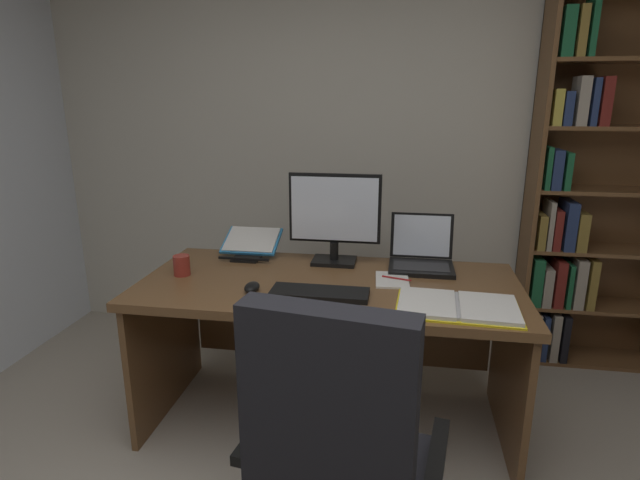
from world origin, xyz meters
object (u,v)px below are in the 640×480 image
keyboard (320,293)px  pen (397,278)px  open_binder (457,306)px  bookshelf (586,202)px  reading_stand_with_book (251,243)px  coffee_mug (182,265)px  laptop (421,257)px  desk (331,313)px  monitor (335,219)px  office_chair (338,479)px  computer_mouse (252,287)px  notepad (392,280)px

keyboard → pen: bearing=35.9°
open_binder → pen: bearing=134.2°
bookshelf → reading_stand_with_book: bearing=-163.9°
coffee_mug → bookshelf: bearing=23.6°
open_binder → pen: (-0.25, 0.28, 0.00)m
laptop → pen: size_ratio=2.24×
desk → pen: 0.37m
keyboard → pen: size_ratio=3.00×
bookshelf → laptop: size_ratio=6.69×
monitor → coffee_mug: (-0.69, -0.31, -0.18)m
office_chair → laptop: office_chair is taller
laptop → reading_stand_with_book: size_ratio=1.05×
desk → computer_mouse: size_ratio=16.71×
bookshelf → laptop: bookshelf is taller
bookshelf → pen: bookshelf is taller
desk → open_binder: (0.55, -0.31, 0.21)m
bookshelf → coffee_mug: bearing=-156.4°
keyboard → open_binder: size_ratio=0.84×
desk → office_chair: 1.00m
bookshelf → notepad: 1.36m
office_chair → computer_mouse: bearing=131.9°
laptop → reading_stand_with_book: (-0.90, 0.06, 0.01)m
laptop → notepad: (-0.14, -0.23, -0.05)m
monitor → reading_stand_with_book: size_ratio=1.55×
desk → keyboard: 0.33m
open_binder → reading_stand_with_book: bearing=154.1°
keyboard → reading_stand_with_book: bearing=131.6°
office_chair → monitor: (-0.18, 1.18, 0.53)m
notepad → pen: pen is taller
office_chair → pen: bearing=90.1°
office_chair → coffee_mug: (-0.87, 0.88, 0.34)m
desk → pen: (0.31, -0.02, 0.21)m
computer_mouse → reading_stand_with_book: (-0.16, 0.52, 0.04)m
desk → coffee_mug: coffee_mug is taller
reading_stand_with_book → office_chair: bearing=-62.9°
notepad → office_chair: bearing=-97.5°
notepad → pen: 0.02m
desk → bookshelf: (1.35, 0.79, 0.44)m
desk → office_chair: bearing=-80.7°
laptop → open_binder: size_ratio=0.63×
monitor → laptop: size_ratio=1.47×
reading_stand_with_book → pen: size_ratio=2.13×
laptop → notepad: bearing=-120.9°
monitor → notepad: (0.30, -0.22, -0.23)m
desk → keyboard: size_ratio=4.14×
bookshelf → pen: size_ratio=15.00×
keyboard → reading_stand_with_book: reading_stand_with_book is taller
office_chair → keyboard: office_chair is taller
office_chair → coffee_mug: bearing=143.3°
reading_stand_with_book → notepad: (0.76, -0.29, -0.06)m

